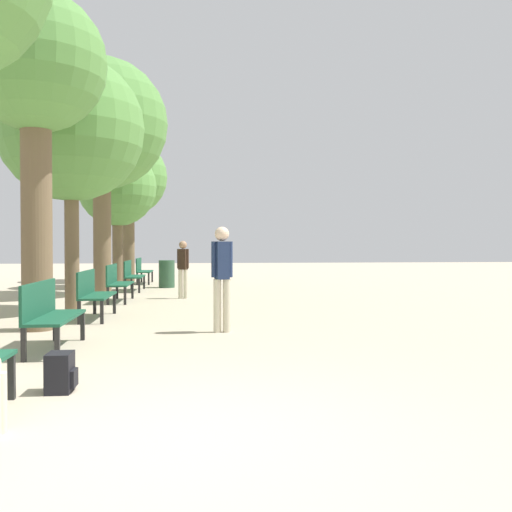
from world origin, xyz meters
TOP-DOWN VIEW (x-y plane):
  - ground_plane at (0.00, 0.00)m, footprint 80.00×80.00m
  - bench_row_1 at (-1.78, 3.78)m, footprint 0.50×1.68m
  - bench_row_2 at (-1.78, 7.14)m, footprint 0.50×1.68m
  - bench_row_3 at (-1.78, 10.50)m, footprint 0.50×1.68m
  - bench_row_4 at (-1.78, 13.86)m, footprint 0.50×1.68m
  - bench_row_5 at (-1.78, 17.22)m, footprint 0.50×1.68m
  - tree_row_1 at (-2.46, 5.71)m, footprint 2.40×2.40m
  - tree_row_2 at (-2.46, 8.44)m, footprint 3.17×3.17m
  - tree_row_3 at (-2.46, 12.43)m, footprint 3.77×3.77m
  - tree_row_4 at (-2.46, 15.55)m, footprint 2.68×2.68m
  - tree_row_5 at (-2.46, 18.72)m, footprint 3.07×3.07m
  - backpack at (-1.08, 1.45)m, footprint 0.28×0.31m
  - pedestrian_near at (0.70, 5.16)m, footprint 0.36×0.28m
  - pedestrian_mid at (-0.11, 11.20)m, footprint 0.32×0.25m
  - trash_bin at (-0.76, 15.17)m, footprint 0.54×0.54m

SIDE VIEW (x-z plane):
  - ground_plane at x=0.00m, z-range 0.00..0.00m
  - backpack at x=-1.08m, z-range 0.00..0.39m
  - trash_bin at x=-0.76m, z-range 0.00..0.93m
  - bench_row_1 at x=-1.78m, z-range 0.07..1.03m
  - bench_row_2 at x=-1.78m, z-range 0.07..1.03m
  - bench_row_3 at x=-1.78m, z-range 0.07..1.03m
  - bench_row_4 at x=-1.78m, z-range 0.07..1.03m
  - bench_row_5 at x=-1.78m, z-range 0.07..1.03m
  - pedestrian_mid at x=-0.11m, z-range 0.11..1.68m
  - pedestrian_near at x=0.70m, z-range 0.13..1.90m
  - tree_row_4 at x=-2.46m, z-range 1.01..5.79m
  - tree_row_2 at x=-2.46m, z-range 1.19..6.77m
  - tree_row_5 at x=-2.46m, z-range 1.24..6.92m
  - tree_row_1 at x=-2.46m, z-range 1.51..7.31m
  - tree_row_3 at x=-2.46m, z-range 1.48..8.31m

